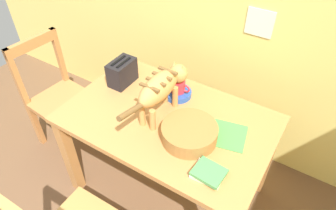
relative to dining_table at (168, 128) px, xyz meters
The scene contains 9 objects.
dining_table is the anchor object (origin of this frame).
cat 0.30m from the dining_table, 153.14° to the left, with size 0.14×0.64×0.29m.
saucer_bowl 0.25m from the dining_table, 105.01° to the left, with size 0.18×0.18×0.04m, color #2751AF.
coffee_mug 0.28m from the dining_table, 104.25° to the left, with size 0.14×0.10×0.08m.
magazine 0.35m from the dining_table, ahead, with size 0.28×0.22×0.01m, color #4B994B.
book_stack 0.48m from the dining_table, 32.05° to the right, with size 0.17×0.15×0.04m.
wicker_basket 0.25m from the dining_table, 23.40° to the right, with size 0.32×0.32×0.09m.
toaster 0.50m from the dining_table, 163.60° to the left, with size 0.12×0.20×0.18m.
wooden_chair_near 1.04m from the dining_table, behind, with size 0.46×0.46×0.94m.
Camera 1 is at (0.83, 0.16, 2.03)m, focal length 32.46 mm.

